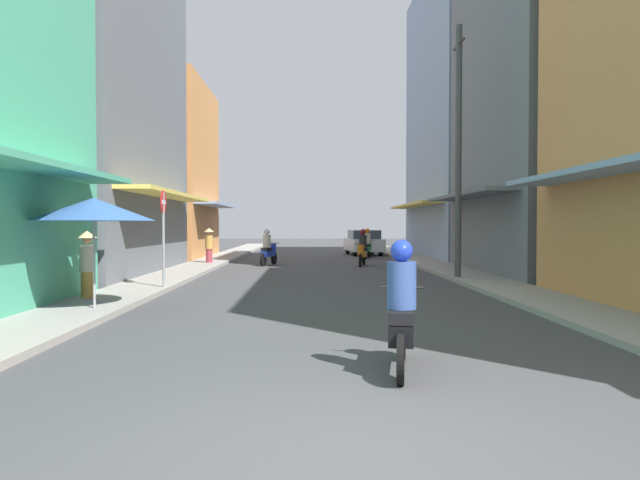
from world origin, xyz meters
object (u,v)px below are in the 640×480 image
motorbike_black (402,313)px  vendor_umbrella (94,209)px  utility_pole (458,151)px  street_sign_no_entry (163,226)px  motorbike_orange (362,249)px  pedestrian_far (87,262)px  pedestrian_midway (209,244)px  parked_car (364,242)px  motorbike_green (368,245)px  motorbike_blue (268,249)px

motorbike_black → vendor_umbrella: 7.23m
utility_pole → street_sign_no_entry: size_ratio=3.01×
motorbike_orange → pedestrian_far: pedestrian_far is taller
pedestrian_far → pedestrian_midway: bearing=87.2°
motorbike_black → utility_pole: bearing=72.8°
parked_car → street_sign_no_entry: 20.26m
motorbike_green → parked_car: (0.13, 3.72, 0.04)m
utility_pole → parked_car: bearing=95.2°
pedestrian_midway → pedestrian_far: (-0.61, -12.60, 0.00)m
motorbike_orange → pedestrian_midway: 6.66m
street_sign_no_entry → motorbike_black: bearing=-60.4°
motorbike_orange → utility_pole: bearing=-70.7°
parked_car → pedestrian_far: (-8.15, -21.31, 0.18)m
pedestrian_far → parked_car: bearing=69.1°
motorbike_orange → motorbike_green: (0.78, 5.60, 0.00)m
motorbike_green → motorbike_black: bearing=-94.7°
motorbike_green → pedestrian_far: 19.33m
motorbike_green → street_sign_no_entry: size_ratio=0.67×
parked_car → street_sign_no_entry: size_ratio=1.60×
pedestrian_midway → street_sign_no_entry: bearing=-87.1°
motorbike_green → pedestrian_far: pedestrian_far is taller
vendor_umbrella → utility_pole: (8.89, 6.81, 2.01)m
pedestrian_far → street_sign_no_entry: size_ratio=0.61×
vendor_umbrella → parked_car: bearing=72.1°
motorbike_green → pedestrian_midway: 8.94m
parked_car → vendor_umbrella: bearing=-107.9°
pedestrian_far → motorbike_black: bearing=-46.2°
motorbike_orange → motorbike_green: 5.65m
motorbike_blue → utility_pole: size_ratio=0.22×
motorbike_orange → pedestrian_far: bearing=-121.1°
motorbike_orange → motorbike_black: bearing=-93.7°
motorbike_black → utility_pole: (3.56, 11.51, 3.36)m
motorbike_black → motorbike_blue: 18.98m
pedestrian_midway → vendor_umbrella: (0.13, -14.22, 1.14)m
vendor_umbrella → street_sign_no_entry: (0.40, 3.95, -0.34)m
motorbike_orange → motorbike_black: same height
motorbike_blue → vendor_umbrella: 14.33m
motorbike_orange → vendor_umbrella: (-6.50, -13.61, 1.35)m
pedestrian_midway → vendor_umbrella: vendor_umbrella is taller
vendor_umbrella → street_sign_no_entry: bearing=84.3°
motorbike_green → vendor_umbrella: bearing=-110.8°
motorbike_black → utility_pole: utility_pole is taller
pedestrian_midway → street_sign_no_entry: size_ratio=0.61×
street_sign_no_entry → motorbike_orange: bearing=57.7°
motorbike_orange → pedestrian_midway: pedestrian_midway is taller
motorbike_green → street_sign_no_entry: street_sign_no_entry is taller
motorbike_black → motorbike_blue: same height
pedestrian_midway → motorbike_green: bearing=34.0°
motorbike_orange → vendor_umbrella: bearing=-115.5°
motorbike_blue → street_sign_no_entry: street_sign_no_entry is taller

